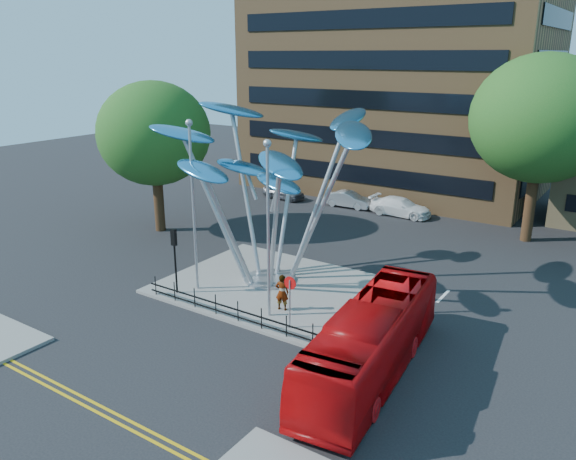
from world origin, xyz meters
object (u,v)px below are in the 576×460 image
Objects in this scene: street_lamp_right at (268,214)px; traffic_light_island at (174,247)px; no_entry_sign_island at (290,293)px; tree_left at (154,134)px; red_bus at (372,340)px; parked_car_mid at (349,199)px; parked_car_right at (400,207)px; tree_right at (541,119)px; leaf_sculpture at (269,157)px; parked_car_left at (284,192)px; pedestrian at (282,292)px; street_lamp_left at (193,192)px.

street_lamp_right is 6.05m from traffic_light_island.
tree_left is at bearing 154.93° from no_entry_sign_island.
parked_car_mid is at bearing 113.52° from red_bus.
parked_car_right is (12.60, 13.00, -6.10)m from tree_left.
street_lamp_right is (-7.50, -19.00, -2.94)m from tree_right.
tree_left is 18.35m from no_entry_sign_island.
tree_right reaches higher than red_bus.
no_entry_sign_island is (4.07, -4.16, -5.06)m from leaf_sculpture.
red_bus is 23.18m from parked_car_right.
red_bus is at bearing -23.00° from tree_left.
red_bus is (6.10, -1.75, -3.64)m from street_lamp_right.
red_bus reaches higher than parked_car_right.
tree_left is 13.90m from parked_car_left.
tree_right is 11.97m from parked_car_right.
street_lamp_right reaches higher than parked_car_right.
pedestrian is 19.26m from parked_car_right.
parked_car_left is at bearing 121.98° from leaf_sculpture.
red_bus is (11.10, -2.25, -3.91)m from street_lamp_left.
pedestrian is 20.25m from parked_car_mid.
no_entry_sign_island reaches higher than pedestrian.
leaf_sculpture is 7.09× the size of pedestrian.
tree_left is 23.01m from red_bus.
parked_car_mid is (8.10, 13.00, -6.15)m from tree_left.
parked_car_right is (-1.90, 20.00, -4.40)m from street_lamp_right.
parked_car_mid is (-6.56, 19.15, -0.41)m from pedestrian.
leaf_sculpture is 4.83m from street_lamp_right.
parked_car_left is 10.43m from parked_car_right.
leaf_sculpture reaches higher than parked_car_mid.
parked_car_left is (-9.74, 15.59, -6.23)m from leaf_sculpture.
traffic_light_island is 1.40× the size of no_entry_sign_island.
red_bus is at bearing -152.53° from parked_car_mid.
red_bus reaches higher than no_entry_sign_island.
tree_right is at bearing 72.88° from no_entry_sign_island.
street_lamp_left is 1.85× the size of parked_car_right.
street_lamp_left reaches higher than traffic_light_island.
tree_left is at bearing 154.23° from street_lamp_right.
street_lamp_right reaches higher than traffic_light_island.
no_entry_sign_island reaches higher than parked_car_left.
traffic_light_island is (-13.00, -19.50, -5.42)m from tree_right.
tree_right is at bearing -127.91° from pedestrian.
traffic_light_island is at bearing -2.46° from pedestrian.
traffic_light_island is at bearing -179.90° from parked_car_mid.
parked_car_right is at bearing 173.93° from tree_right.
parked_car_right reaches higher than parked_car_mid.
leaf_sculpture is 2.67× the size of parked_car_right.
street_lamp_left is 2.34× the size of parked_car_left.
pedestrian is at bearing 79.49° from street_lamp_right.
tree_left is 16.51m from parked_car_mid.
no_entry_sign_island is 24.13m from parked_car_left.
leaf_sculpture is 19.41m from parked_car_left.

